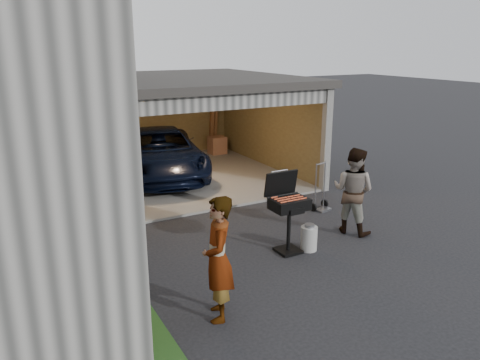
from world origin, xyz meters
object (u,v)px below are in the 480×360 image
at_px(woman, 218,259).
at_px(propane_tank, 309,238).
at_px(plywood_panel, 131,299).
at_px(man, 353,191).
at_px(minivan, 161,155).
at_px(hand_truck, 321,201).
at_px(bbq_grill, 288,206).

bearing_deg(woman, propane_tank, 137.81).
bearing_deg(plywood_panel, man, 14.74).
xyz_separation_m(minivan, hand_truck, (2.33, -4.51, -0.45)).
xyz_separation_m(bbq_grill, propane_tank, (0.39, -0.16, -0.66)).
distance_m(minivan, plywood_panel, 7.77).
distance_m(woman, hand_truck, 5.06).
relative_size(man, propane_tank, 3.80).
distance_m(woman, bbq_grill, 2.51).
relative_size(woman, man, 1.02).
bearing_deg(plywood_panel, bbq_grill, 19.37).
distance_m(minivan, woman, 7.61).
relative_size(woman, hand_truck, 1.59).
bearing_deg(minivan, hand_truck, -50.92).
height_order(minivan, man, man).
bearing_deg(minivan, woman, -91.68).
xyz_separation_m(propane_tank, hand_truck, (1.60, 1.68, -0.02)).
bearing_deg(propane_tank, woman, -154.11).
bearing_deg(bbq_grill, plywood_panel, -160.63).
distance_m(man, plywood_panel, 5.18).
height_order(man, propane_tank, man).
distance_m(bbq_grill, propane_tank, 0.78).
bearing_deg(minivan, plywood_panel, -100.63).
xyz_separation_m(minivan, propane_tank, (0.73, -6.18, -0.43)).
bearing_deg(hand_truck, bbq_grill, -155.78).
bearing_deg(plywood_panel, propane_tank, 15.24).
xyz_separation_m(man, propane_tank, (-1.31, -0.31, -0.66)).
height_order(minivan, bbq_grill, bbq_grill).
bearing_deg(plywood_panel, woman, -9.78).
bearing_deg(man, plywood_panel, 79.76).
bearing_deg(woman, bbq_grill, 144.90).
height_order(bbq_grill, hand_truck, bbq_grill).
bearing_deg(bbq_grill, minivan, 93.24).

